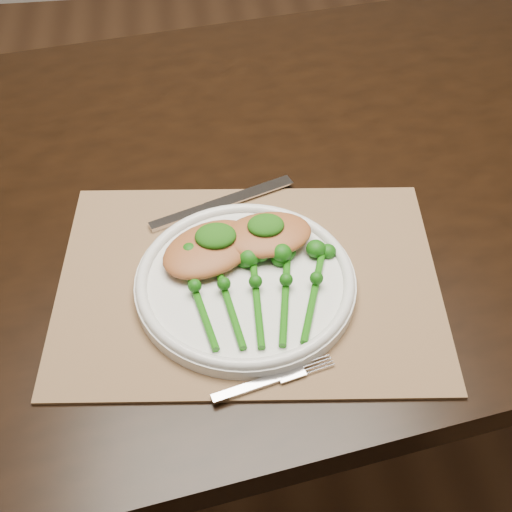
{
  "coord_description": "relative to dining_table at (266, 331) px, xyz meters",
  "views": [
    {
      "loc": [
        -0.18,
        -0.92,
        1.42
      ],
      "look_at": [
        -0.1,
        -0.31,
        0.78
      ],
      "focal_mm": 50.0,
      "sensor_mm": 36.0,
      "label": 1
    }
  ],
  "objects": [
    {
      "name": "chicken_fillet_left",
      "position": [
        -0.1,
        -0.17,
        0.41
      ],
      "size": [
        0.15,
        0.14,
        0.03
      ],
      "primitive_type": "ellipsoid",
      "rotation": [
        0.0,
        0.0,
        0.51
      ],
      "color": "#A96031",
      "rests_on": "dinner_plate"
    },
    {
      "name": "knife",
      "position": [
        -0.09,
        -0.07,
        0.38
      ],
      "size": [
        0.21,
        0.09,
        0.01
      ],
      "rotation": [
        0.0,
        0.0,
        0.35
      ],
      "color": "silver",
      "rests_on": "placemat"
    },
    {
      "name": "floor",
      "position": [
        0.06,
        0.12,
        -0.38
      ],
      "size": [
        4.0,
        4.0,
        0.0
      ],
      "primitive_type": "plane",
      "color": "#52321C",
      "rests_on": "ground"
    },
    {
      "name": "fork",
      "position": [
        -0.03,
        -0.36,
        0.38
      ],
      "size": [
        0.14,
        0.05,
        0.0
      ],
      "rotation": [
        0.0,
        0.0,
        0.25
      ],
      "color": "silver",
      "rests_on": "placemat"
    },
    {
      "name": "pesto_dollop_right",
      "position": [
        -0.03,
        -0.16,
        0.42
      ],
      "size": [
        0.05,
        0.04,
        0.02
      ],
      "primitive_type": "ellipsoid",
      "color": "#104009",
      "rests_on": "chicken_fillet_right"
    },
    {
      "name": "chicken_fillet_right",
      "position": [
        -0.02,
        -0.16,
        0.41
      ],
      "size": [
        0.12,
        0.09,
        0.02
      ],
      "primitive_type": "ellipsoid",
      "rotation": [
        0.0,
        0.0,
        0.11
      ],
      "color": "#A96031",
      "rests_on": "dinner_plate"
    },
    {
      "name": "broccolini_bundle",
      "position": [
        -0.05,
        -0.26,
        0.4
      ],
      "size": [
        0.17,
        0.18,
        0.04
      ],
      "rotation": [
        0.0,
        0.0,
        -0.04
      ],
      "color": "#165B0C",
      "rests_on": "dinner_plate"
    },
    {
      "name": "pesto_dollop_left",
      "position": [
        -0.09,
        -0.17,
        0.42
      ],
      "size": [
        0.05,
        0.04,
        0.02
      ],
      "primitive_type": "ellipsoid",
      "color": "#104009",
      "rests_on": "chicken_fillet_left"
    },
    {
      "name": "dining_table",
      "position": [
        0.0,
        0.0,
        0.0
      ],
      "size": [
        1.72,
        1.13,
        0.75
      ],
      "rotation": [
        0.0,
        0.0,
        0.15
      ],
      "color": "black",
      "rests_on": "ground"
    },
    {
      "name": "placemat",
      "position": [
        -0.05,
        -0.21,
        0.37
      ],
      "size": [
        0.51,
        0.4,
        0.0
      ],
      "primitive_type": "cube",
      "rotation": [
        0.0,
        0.0,
        -0.11
      ],
      "color": "brown",
      "rests_on": "dining_table"
    },
    {
      "name": "dinner_plate",
      "position": [
        -0.06,
        -0.22,
        0.39
      ],
      "size": [
        0.27,
        0.27,
        0.02
      ],
      "color": "silver",
      "rests_on": "placemat"
    }
  ]
}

